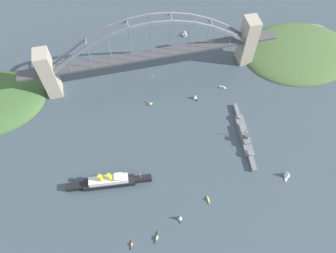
% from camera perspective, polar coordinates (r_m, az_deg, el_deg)
% --- Properties ---
extents(ground_plane, '(1400.00, 1400.00, 0.00)m').
position_cam_1_polar(ground_plane, '(389.06, -2.67, 9.04)').
color(ground_plane, '#3D4C56').
extents(harbor_arch_bridge, '(287.59, 19.67, 82.23)m').
position_cam_1_polar(harbor_arch_bridge, '(365.29, -2.88, 12.47)').
color(harbor_arch_bridge, '#ADA38E').
rests_on(harbor_arch_bridge, ground).
extents(headland_west_shore, '(138.97, 109.42, 20.15)m').
position_cam_1_polar(headland_west_shore, '(446.46, 21.97, 12.12)').
color(headland_west_shore, '#476638').
rests_on(headland_west_shore, ground).
extents(ocean_liner, '(80.22, 14.27, 20.06)m').
position_cam_1_polar(ocean_liner, '(313.58, -10.39, -9.51)').
color(ocean_liner, black).
rests_on(ocean_liner, ground).
extents(naval_cruiser, '(13.63, 80.61, 17.04)m').
position_cam_1_polar(naval_cruiser, '(343.97, 13.29, -1.60)').
color(naval_cruiser, slate).
rests_on(naval_cruiser, ground).
extents(seaplane_taxiing_near_bridge, '(7.53, 9.88, 5.03)m').
position_cam_1_polar(seaplane_taxiing_near_bridge, '(435.77, 3.05, 15.85)').
color(seaplane_taxiing_near_bridge, '#B7B7B2').
rests_on(seaplane_taxiing_near_bridge, ground).
extents(small_boat_0, '(5.20, 7.25, 7.14)m').
position_cam_1_polar(small_boat_0, '(364.77, 4.79, 5.25)').
color(small_boat_0, black).
rests_on(small_boat_0, ground).
extents(small_boat_1, '(2.75, 7.79, 2.04)m').
position_cam_1_polar(small_boat_1, '(297.71, -6.38, -20.01)').
color(small_boat_1, brown).
rests_on(small_boat_1, ground).
extents(small_boat_2, '(9.85, 3.00, 2.13)m').
position_cam_1_polar(small_boat_2, '(361.01, -2.95, 3.97)').
color(small_boat_2, '#2D6B3D').
rests_on(small_boat_2, ground).
extents(small_boat_3, '(5.87, 9.84, 2.54)m').
position_cam_1_polar(small_boat_3, '(297.47, -1.89, -18.95)').
color(small_boat_3, '#2D6B3D').
rests_on(small_boat_3, ground).
extents(small_boat_4, '(7.95, 9.93, 10.10)m').
position_cam_1_polar(small_boat_4, '(333.29, 20.31, -7.85)').
color(small_boat_4, silver).
rests_on(small_boat_4, ground).
extents(small_boat_5, '(4.06, 6.84, 7.80)m').
position_cam_1_polar(small_boat_5, '(299.30, 2.14, -15.75)').
color(small_boat_5, '#234C8C').
rests_on(small_boat_5, ground).
extents(small_boat_7, '(1.78, 7.79, 2.48)m').
position_cam_1_polar(small_boat_7, '(309.59, 7.11, -12.66)').
color(small_boat_7, gold).
rests_on(small_boat_7, ground).
extents(small_boat_8, '(7.54, 6.27, 2.59)m').
position_cam_1_polar(small_boat_8, '(380.44, 9.63, 6.81)').
color(small_boat_8, silver).
rests_on(small_boat_8, ground).
extents(channel_marker_buoy, '(2.20, 2.20, 2.75)m').
position_cam_1_polar(channel_marker_buoy, '(362.69, -3.73, 4.35)').
color(channel_marker_buoy, red).
rests_on(channel_marker_buoy, ground).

